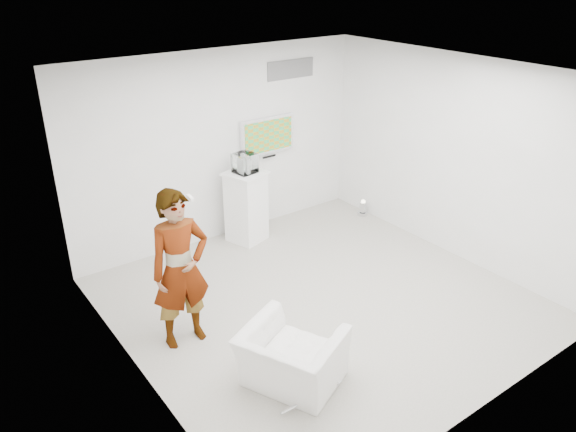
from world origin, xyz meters
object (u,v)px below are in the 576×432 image
object	(u,v)px
tv	(267,135)
person	(180,269)
floor_uplight	(363,208)
pedestal	(246,207)
armchair	(292,358)

from	to	relation	value
tv	person	xyz separation A→B (m)	(-2.67, -2.13, -0.58)
person	floor_uplight	xyz separation A→B (m)	(4.17, 1.35, -0.83)
tv	person	size ratio (longest dim) A/B	0.52
tv	floor_uplight	distance (m)	2.20
pedestal	floor_uplight	bearing A→B (deg)	-11.16
tv	floor_uplight	bearing A→B (deg)	-27.46
person	armchair	world-z (taller)	person
armchair	pedestal	size ratio (longest dim) A/B	0.87
armchair	pedestal	world-z (taller)	pedestal
tv	pedestal	world-z (taller)	tv
armchair	pedestal	xyz separation A→B (m)	(1.44, 3.15, 0.25)
tv	armchair	xyz separation A→B (m)	(-2.11, -3.50, -1.22)
tv	armchair	bearing A→B (deg)	-121.07
armchair	person	bearing A→B (deg)	-1.90
pedestal	floor_uplight	xyz separation A→B (m)	(2.16, -0.43, -0.44)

